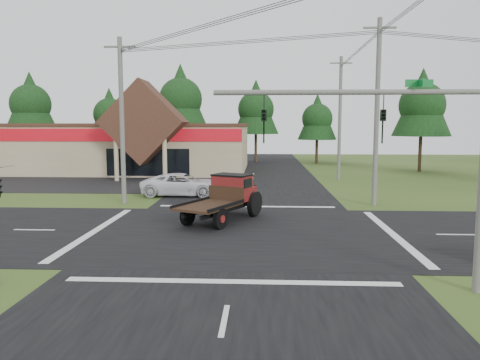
{
  "coord_description": "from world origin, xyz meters",
  "views": [
    {
      "loc": [
        0.97,
        -21.54,
        5.05
      ],
      "look_at": [
        -0.21,
        2.55,
        2.2
      ],
      "focal_mm": 35.0,
      "sensor_mm": 36.0,
      "label": 1
    }
  ],
  "objects": [
    {
      "name": "utility_pole_nw",
      "position": [
        -8.0,
        8.0,
        5.39
      ],
      "size": [
        2.0,
        0.3,
        10.5
      ],
      "color": "#595651",
      "rests_on": "ground"
    },
    {
      "name": "utility_pole_n",
      "position": [
        8.0,
        22.0,
        5.74
      ],
      "size": [
        2.0,
        0.3,
        11.2
      ],
      "color": "#595651",
      "rests_on": "ground"
    },
    {
      "name": "tree_row_d",
      "position": [
        0.0,
        42.0,
        7.38
      ],
      "size": [
        6.16,
        6.16,
        11.11
      ],
      "color": "#332316",
      "rests_on": "ground"
    },
    {
      "name": "tree_side_ne",
      "position": [
        18.0,
        30.0,
        7.38
      ],
      "size": [
        6.16,
        6.16,
        11.11
      ],
      "color": "#332316",
      "rests_on": "ground"
    },
    {
      "name": "tree_row_b",
      "position": [
        -20.0,
        42.0,
        6.7
      ],
      "size": [
        5.6,
        5.6,
        10.1
      ],
      "color": "#332316",
      "rests_on": "ground"
    },
    {
      "name": "road_ns",
      "position": [
        0.0,
        0.0,
        0.01
      ],
      "size": [
        12.0,
        120.0,
        0.02
      ],
      "primitive_type": "cube",
      "color": "black",
      "rests_on": "ground"
    },
    {
      "name": "traffic_signal_mast",
      "position": [
        5.82,
        -7.5,
        4.43
      ],
      "size": [
        8.12,
        0.24,
        7.0
      ],
      "color": "#595651",
      "rests_on": "ground"
    },
    {
      "name": "utility_pole_ne",
      "position": [
        8.0,
        8.0,
        5.89
      ],
      "size": [
        2.0,
        0.3,
        11.5
      ],
      "color": "#595651",
      "rests_on": "ground"
    },
    {
      "name": "tree_row_e",
      "position": [
        8.0,
        40.0,
        6.03
      ],
      "size": [
        5.04,
        5.04,
        9.09
      ],
      "color": "#332316",
      "rests_on": "ground"
    },
    {
      "name": "white_pickup",
      "position": [
        -4.77,
        11.35,
        0.81
      ],
      "size": [
        5.8,
        2.68,
        1.61
      ],
      "primitive_type": "imported",
      "rotation": [
        0.0,
        0.0,
        1.57
      ],
      "color": "white",
      "rests_on": "ground"
    },
    {
      "name": "cvs_building",
      "position": [
        -15.7,
        29.57,
        2.78
      ],
      "size": [
        30.4,
        18.2,
        9.19
      ],
      "color": "tan",
      "rests_on": "ground"
    },
    {
      "name": "ground",
      "position": [
        0.0,
        0.0,
        0.0
      ],
      "size": [
        120.0,
        120.0,
        0.0
      ],
      "primitive_type": "plane",
      "color": "#354B1A",
      "rests_on": "ground"
    },
    {
      "name": "parking_apron",
      "position": [
        -14.0,
        19.0,
        0.01
      ],
      "size": [
        28.0,
        14.0,
        0.02
      ],
      "primitive_type": "cube",
      "color": "black",
      "rests_on": "ground"
    },
    {
      "name": "antique_flatbed_truck",
      "position": [
        -1.2,
        2.57,
        1.22
      ],
      "size": [
        4.53,
        6.21,
        2.44
      ],
      "primitive_type": null,
      "rotation": [
        0.0,
        0.0,
        -0.45
      ],
      "color": "#54170C",
      "rests_on": "ground"
    },
    {
      "name": "tree_row_c",
      "position": [
        -10.0,
        41.0,
        8.72
      ],
      "size": [
        7.28,
        7.28,
        13.13
      ],
      "color": "#332316",
      "rests_on": "ground"
    },
    {
      "name": "tree_row_a",
      "position": [
        -30.0,
        40.0,
        8.05
      ],
      "size": [
        6.72,
        6.72,
        12.12
      ],
      "color": "#332316",
      "rests_on": "ground"
    },
    {
      "name": "road_ew",
      "position": [
        0.0,
        0.0,
        0.01
      ],
      "size": [
        120.0,
        12.0,
        0.02
      ],
      "primitive_type": "cube",
      "color": "black",
      "rests_on": "ground"
    }
  ]
}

